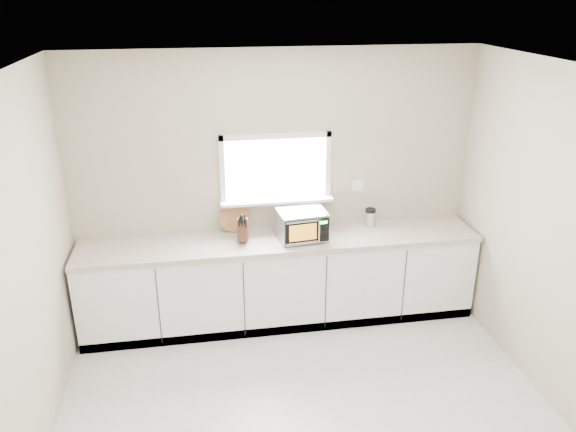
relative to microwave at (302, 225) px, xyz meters
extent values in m
cube|color=#BEB597|center=(-0.20, 0.35, 0.28)|extent=(4.00, 0.02, 2.70)
cube|color=white|center=(-0.20, 0.34, 0.48)|extent=(1.00, 0.02, 0.60)
cube|color=white|center=(-0.20, 0.27, 0.16)|extent=(1.12, 0.16, 0.03)
cube|color=white|center=(-0.20, 0.32, 0.80)|extent=(1.10, 0.04, 0.05)
cube|color=white|center=(-0.20, 0.32, 0.15)|extent=(1.10, 0.04, 0.05)
cube|color=white|center=(-0.73, 0.32, 0.48)|extent=(0.05, 0.04, 0.70)
cube|color=white|center=(0.32, 0.32, 0.48)|extent=(0.05, 0.04, 0.70)
cube|color=white|center=(0.65, 0.34, 0.25)|extent=(0.12, 0.01, 0.12)
cube|color=white|center=(-0.20, 0.05, -0.63)|extent=(3.92, 0.60, 0.88)
cube|color=#BCB09B|center=(-0.20, 0.04, -0.17)|extent=(3.92, 0.64, 0.04)
cylinder|color=black|center=(-0.17, -0.15, -0.15)|extent=(0.02, 0.02, 0.01)
cylinder|color=black|center=(-0.20, 0.12, -0.15)|extent=(0.02, 0.02, 0.01)
cylinder|color=black|center=(0.20, -0.11, -0.15)|extent=(0.02, 0.02, 0.01)
cylinder|color=black|center=(0.17, 0.16, -0.15)|extent=(0.02, 0.02, 0.01)
cube|color=#B0B2B8|center=(0.00, 0.01, 0.00)|extent=(0.49, 0.39, 0.27)
cube|color=black|center=(0.02, -0.17, 0.00)|extent=(0.43, 0.06, 0.24)
cube|color=orange|center=(-0.03, -0.18, 0.00)|extent=(0.27, 0.03, 0.16)
cylinder|color=silver|center=(0.13, -0.18, 0.00)|extent=(0.02, 0.02, 0.21)
cube|color=black|center=(0.17, -0.16, 0.00)|extent=(0.11, 0.02, 0.23)
cube|color=#19FF33|center=(0.17, -0.16, 0.08)|extent=(0.08, 0.01, 0.03)
cube|color=silver|center=(0.00, 0.01, 0.14)|extent=(0.49, 0.39, 0.01)
cube|color=#4D281B|center=(-0.57, 0.04, -0.03)|extent=(0.13, 0.22, 0.25)
cube|color=black|center=(-0.61, 0.00, 0.07)|extent=(0.02, 0.04, 0.09)
cube|color=black|center=(-0.58, -0.01, 0.08)|extent=(0.02, 0.04, 0.09)
cube|color=black|center=(-0.55, -0.01, 0.06)|extent=(0.02, 0.04, 0.09)
cube|color=black|center=(-0.59, 0.00, 0.10)|extent=(0.02, 0.04, 0.09)
cube|color=black|center=(-0.56, -0.01, 0.10)|extent=(0.02, 0.04, 0.09)
cylinder|color=#AB6A42|center=(-0.63, 0.29, 0.00)|extent=(0.31, 0.07, 0.31)
cylinder|color=#B0B2B8|center=(0.75, 0.20, -0.07)|extent=(0.14, 0.14, 0.16)
cylinder|color=black|center=(0.75, 0.20, 0.02)|extent=(0.13, 0.13, 0.04)
camera|label=1|loc=(-0.97, -4.90, 2.13)|focal=35.00mm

